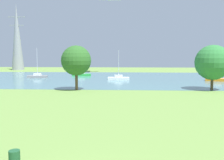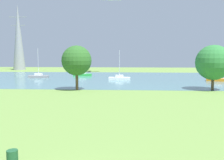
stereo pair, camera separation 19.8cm
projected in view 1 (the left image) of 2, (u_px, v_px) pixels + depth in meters
The scene contains 10 objects.
ground_plane at pixel (111, 99), 31.73m from camera, with size 160.00×160.00×0.00m, color olive.
litter_bin at pixel (14, 158), 12.56m from camera, with size 0.56×0.56×0.80m, color #1E512D.
water_surface at pixel (118, 78), 59.54m from camera, with size 140.00×40.00×0.02m, color slate.
sailboat_white at pixel (119, 78), 55.61m from camera, with size 4.83×1.59×6.62m.
sailboat_gray at pixel (38, 76), 60.24m from camera, with size 4.98×2.23×7.22m.
sailboat_orange at pixel (217, 79), 52.91m from camera, with size 5.03×2.70×6.79m.
sailboat_green at pixel (82, 74), 65.72m from camera, with size 4.84×1.64×7.13m.
tree_east_far at pixel (76, 61), 39.19m from camera, with size 4.74×4.74×7.07m.
tree_west_far at pixel (213, 63), 39.31m from camera, with size 5.56×5.56×7.17m.
electricity_pylon at pixel (17, 37), 91.38m from camera, with size 6.40×4.40×24.23m.
Camera 1 is at (1.93, -9.26, 5.60)m, focal length 39.89 mm.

